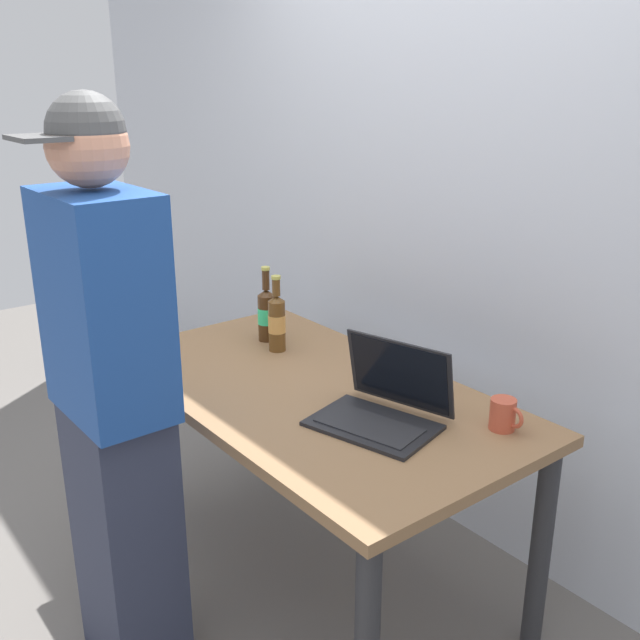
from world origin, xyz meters
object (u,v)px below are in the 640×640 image
(laptop, at_px, (383,405))
(coffee_mug, at_px, (504,414))
(person_figure, at_px, (114,403))
(beer_bottle_brown, at_px, (277,321))
(beer_bottle_amber, at_px, (267,313))

(laptop, distance_m, coffee_mug, 0.35)
(person_figure, bearing_deg, coffee_mug, 54.98)
(laptop, distance_m, person_figure, 0.78)
(beer_bottle_brown, relative_size, beer_bottle_amber, 0.99)
(beer_bottle_brown, distance_m, coffee_mug, 0.95)
(beer_bottle_amber, distance_m, coffee_mug, 1.05)
(laptop, relative_size, coffee_mug, 3.83)
(person_figure, relative_size, coffee_mug, 15.54)
(beer_bottle_amber, relative_size, person_figure, 0.17)
(beer_bottle_brown, distance_m, beer_bottle_amber, 0.12)
(coffee_mug, bearing_deg, laptop, -137.30)
(laptop, relative_size, person_figure, 0.25)
(person_figure, height_order, coffee_mug, person_figure)
(laptop, height_order, person_figure, person_figure)
(beer_bottle_brown, xyz_separation_m, person_figure, (0.29, -0.76, -0.00))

